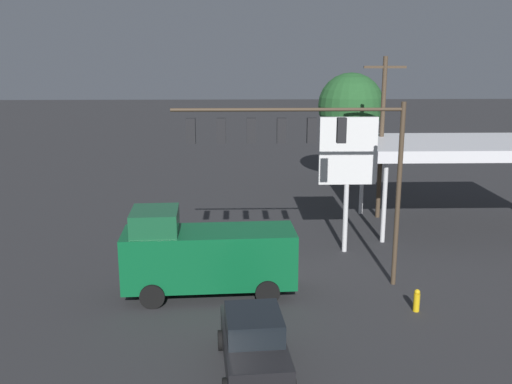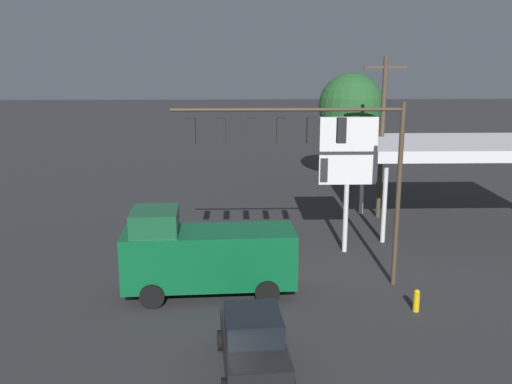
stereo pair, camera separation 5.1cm
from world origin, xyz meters
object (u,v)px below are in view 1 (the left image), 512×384
Objects in this scene: price_sign at (348,156)px; sedan_far at (254,343)px; utility_pole at (382,134)px; street_tree at (351,106)px; fire_hydrant at (417,300)px; traffic_signal_assembly at (302,144)px; delivery_truck at (205,254)px.

price_sign reaches higher than sedan_far.
utility_pole is 7.56m from street_tree.
utility_pole is 10.62× the size of fire_hydrant.
traffic_signal_assembly is 10.49× the size of fire_hydrant.
utility_pole is 6.71m from price_sign.
street_tree is at bearing -93.32° from fire_hydrant.
sedan_far is 5.15× the size of fire_hydrant.
price_sign is 8.76m from delivery_truck.
delivery_truck is at bearing -167.39° from sedan_far.
sedan_far is 25.84m from street_tree.
delivery_truck is at bearing 37.22° from price_sign.
sedan_far reaches higher than fire_hydrant.
utility_pole reaches higher than fire_hydrant.
delivery_truck is at bearing 12.22° from traffic_signal_assembly.
utility_pole is 1.14× the size of street_tree.
sedan_far is at bearing 32.75° from fire_hydrant.
traffic_signal_assembly is at bearing 57.18° from price_sign.
delivery_truck is (3.88, 0.84, -4.30)m from traffic_signal_assembly.
street_tree reaches higher than sedan_far.
fire_hydrant is at bearing 86.68° from street_tree.
street_tree reaches higher than fire_hydrant.
fire_hydrant is (1.57, 12.75, -4.52)m from utility_pole.
utility_pole is at bearing -119.61° from traffic_signal_assembly.
sedan_far is 0.55× the size of street_tree.
traffic_signal_assembly is 11.65m from utility_pole.
delivery_truck is 7.86× the size of fire_hydrant.
traffic_signal_assembly is at bearing 73.10° from street_tree.
sedan_far is 7.44m from fire_hydrant.
traffic_signal_assembly is 18.37m from street_tree.
traffic_signal_assembly is at bearing -32.57° from fire_hydrant.
traffic_signal_assembly is at bearing 158.19° from sedan_far.
delivery_truck reaches higher than sedan_far.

